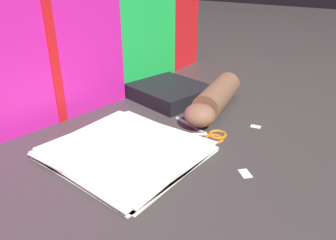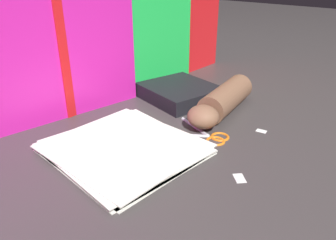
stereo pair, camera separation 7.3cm
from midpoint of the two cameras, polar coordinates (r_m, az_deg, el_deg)
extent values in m
plane|color=#3D3838|center=(0.74, 0.41, -4.85)|extent=(6.00, 6.00, 0.00)
cube|color=green|center=(0.92, -18.69, 13.97)|extent=(0.72, 0.15, 0.42)
cube|color=red|center=(1.09, -7.01, 19.85)|extent=(0.73, 0.06, 0.55)
cube|color=white|center=(0.73, -10.09, -5.71)|extent=(0.28, 0.30, 0.00)
cube|color=white|center=(0.73, -10.33, -5.59)|extent=(0.29, 0.31, 0.00)
cube|color=white|center=(0.73, -10.24, -5.00)|extent=(0.31, 0.33, 0.00)
cube|color=white|center=(0.72, -10.44, -5.24)|extent=(0.30, 0.32, 0.00)
cube|color=white|center=(0.72, -10.30, -4.93)|extent=(0.29, 0.31, 0.00)
cube|color=black|center=(1.01, -2.15, 4.99)|extent=(0.23, 0.26, 0.04)
sphere|color=silver|center=(0.80, 4.12, -2.33)|extent=(0.01, 0.01, 0.01)
cylinder|color=silver|center=(0.79, -0.13, -2.35)|extent=(0.08, 0.10, 0.01)
torus|color=orange|center=(0.80, 6.05, -2.31)|extent=(0.06, 0.06, 0.01)
cylinder|color=silver|center=(0.84, 1.53, -0.82)|extent=(0.04, 0.12, 0.01)
torus|color=orange|center=(0.78, 5.39, -3.06)|extent=(0.06, 0.06, 0.01)
cylinder|color=brown|center=(0.94, 6.41, 4.21)|extent=(0.23, 0.12, 0.08)
ellipsoid|color=brown|center=(0.81, 2.98, 0.78)|extent=(0.09, 0.09, 0.06)
cube|color=white|center=(0.66, 10.22, -9.22)|extent=(0.03, 0.04, 0.00)
cube|color=white|center=(0.86, 12.69, -1.15)|extent=(0.02, 0.03, 0.00)
camera|label=1|loc=(0.04, -92.86, -1.35)|focal=35.00mm
camera|label=2|loc=(0.04, 87.14, 1.35)|focal=35.00mm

